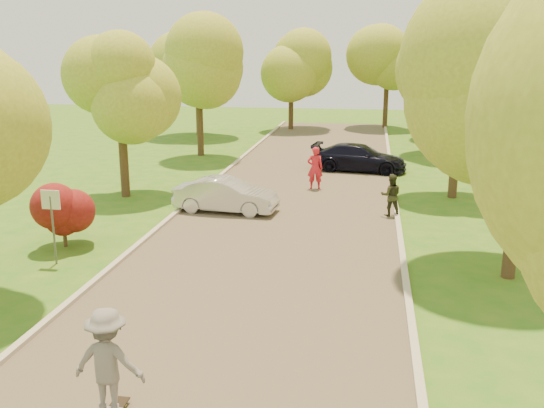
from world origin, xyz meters
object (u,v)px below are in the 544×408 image
Objects in this scene: street_sign at (52,211)px; person_striped at (315,168)px; dark_sedan at (359,158)px; skateboarder at (108,362)px; person_olive at (391,195)px; silver_sedan at (226,195)px.

street_sign is 12.42m from person_striped.
street_sign is 17.05m from dark_sedan.
skateboarder is 1.00× the size of person_striped.
street_sign is 1.17× the size of skateboarder.
person_striped is at bearing 58.70° from street_sign.
skateboarder is (-3.57, -21.71, 0.38)m from dark_sedan.
person_striped is (-1.81, -4.29, 0.26)m from dark_sedan.
person_striped is 5.01m from person_olive.
dark_sedan is at bearing -23.86° from silver_sedan.
person_striped is (1.76, 17.42, -0.12)m from skateboarder.
street_sign is 11.74m from person_olive.
dark_sedan is at bearing -122.17° from person_striped.
silver_sedan is 6.12m from person_olive.
street_sign is 1.16× the size of person_striped.
person_olive is at bearing -163.22° from dark_sedan.
person_striped is at bearing -95.68° from skateboarder.
street_sign is at bearing 158.44° from dark_sedan.
person_olive is (4.92, 13.53, -0.28)m from skateboarder.
street_sign is 7.27m from silver_sedan.
dark_sedan is at bearing -85.22° from person_olive.
skateboarder is (4.68, -6.82, -0.51)m from street_sign.
silver_sedan is 2.08× the size of person_striped.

